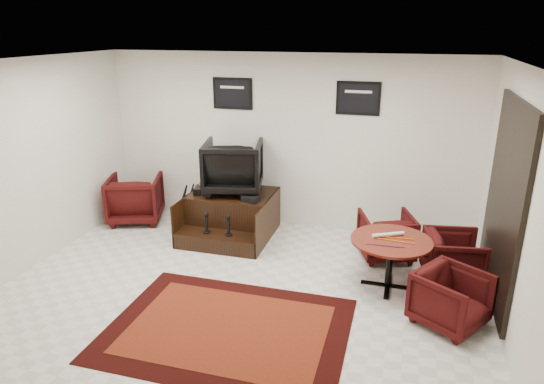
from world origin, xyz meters
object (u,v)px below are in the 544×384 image
Objects in this scene: table_chair_corner at (451,296)px; shine_podium at (231,216)px; table_chair_back at (386,233)px; shine_chair at (233,164)px; meeting_table at (391,246)px; armchair_side at (135,196)px; table_chair_window at (454,256)px.

shine_podium is at bearing 95.55° from table_chair_corner.
shine_chair is at bearing -26.13° from table_chair_back.
shine_chair is 3.78m from table_chair_corner.
table_chair_back reaches higher than meeting_table.
armchair_side is 0.86× the size of meeting_table.
shine_podium is 2.43m from table_chair_back.
shine_chair reaches higher than table_chair_window.
shine_chair reaches higher than table_chair_back.
armchair_side is at bearing 103.61° from table_chair_corner.
armchair_side is (-1.77, -0.04, -0.69)m from shine_chair.
armchair_side is 4.20m from table_chair_back.
table_chair_corner is (4.98, -1.79, -0.08)m from armchair_side.
armchair_side reaches higher than table_chair_corner.
table_chair_back is (2.42, -0.30, -0.76)m from shine_chair.
shine_chair is 2.56m from table_chair_back.
table_chair_back is 1.03× the size of table_chair_corner.
armchair_side reaches higher than table_chair_window.
shine_podium is 1.85× the size of table_chair_window.
shine_podium is 1.34× the size of meeting_table.
table_chair_window is at bearing 153.91° from shine_chair.
table_chair_window is 1.05m from table_chair_corner.
table_chair_corner is at bearing 137.59° from shine_chair.
table_chair_corner is (0.79, -1.53, -0.01)m from table_chair_back.
shine_chair is at bearing 93.63° from table_chair_corner.
table_chair_corner is at bearing -27.80° from shine_podium.
table_chair_back is at bearing -3.87° from shine_podium.
shine_podium is at bearing 157.41° from armchair_side.
table_chair_back is 1.01m from table_chair_window.
shine_podium is 3.37m from table_chair_window.
shine_podium is at bearing -22.87° from table_chair_back.
armchair_side is at bearing 165.36° from meeting_table.
armchair_side is (-1.77, 0.09, 0.12)m from shine_podium.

